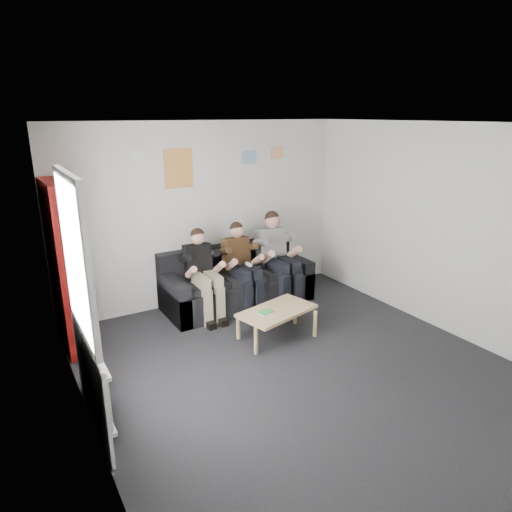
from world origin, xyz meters
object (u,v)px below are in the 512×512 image
at_px(sofa, 236,284).
at_px(coffee_table, 277,313).
at_px(person_left, 204,274).
at_px(bookshelf, 69,267).
at_px(person_middle, 243,267).
at_px(person_right, 278,258).

bearing_deg(sofa, coffee_table, -94.11).
bearing_deg(person_left, sofa, 21.85).
bearing_deg(bookshelf, coffee_table, -29.22).
bearing_deg(person_middle, sofa, 92.50).
bearing_deg(sofa, person_left, -162.29).
relative_size(sofa, bookshelf, 1.08).
relative_size(person_left, person_right, 0.92).
distance_m(coffee_table, person_left, 1.23).
xyz_separation_m(person_left, person_middle, (0.62, -0.00, 0.01)).
distance_m(person_left, person_right, 1.24).
height_order(bookshelf, person_right, bookshelf).
xyz_separation_m(sofa, coffee_table, (-0.09, -1.27, 0.04)).
bearing_deg(person_left, coffee_table, -59.54).
height_order(bookshelf, person_middle, bookshelf).
bearing_deg(sofa, bookshelf, -177.00).
xyz_separation_m(bookshelf, person_right, (2.97, -0.08, -0.35)).
height_order(person_left, person_middle, person_middle).
relative_size(bookshelf, person_right, 1.50).
xyz_separation_m(sofa, person_middle, (0.00, -0.20, 0.34)).
height_order(person_middle, person_right, person_right).
height_order(sofa, person_right, person_right).
relative_size(coffee_table, person_middle, 0.77).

